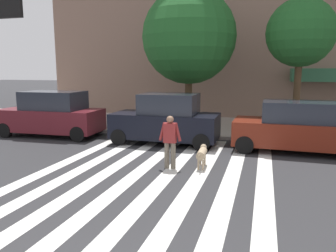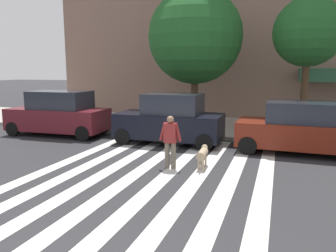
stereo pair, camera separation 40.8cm
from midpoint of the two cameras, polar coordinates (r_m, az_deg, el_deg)
The scene contains 10 objects.
ground_plane at distance 9.13m, azimuth 2.89°, elevation -9.44°, with size 160.00×160.00×0.00m, color #2B2B2D.
sidewalk_far at distance 17.37m, azimuth 10.83°, elevation -0.16°, with size 80.00×6.00×0.15m, color #A69B92.
crosswalk_stripes at distance 9.39m, azimuth -2.24°, elevation -8.86°, with size 6.75×10.72×0.01m.
parked_car_near_curb at distance 15.96m, azimuth -17.86°, elevation 2.01°, with size 4.68×2.11×2.06m.
parked_car_behind_first at distance 13.43m, azimuth 1.24°, elevation 1.04°, with size 4.34×1.97×2.06m.
parked_car_third_in_line at distance 12.86m, azimuth 23.17°, elevation -0.35°, with size 4.49×2.12×1.87m.
street_tree_nearest at distance 16.65m, azimuth 5.50°, elevation 15.23°, with size 4.63×4.63×6.79m.
street_tree_middle at distance 16.06m, azimuth 23.99°, elevation 14.66°, with size 3.02×3.02×6.01m.
pedestrian_dog_walker at distance 9.94m, azimuth 1.59°, elevation -2.30°, with size 0.71×0.26×1.64m.
dog_on_leash at distance 10.22m, azimuth 7.20°, elevation -4.82°, with size 0.30×1.14×0.65m.
Camera 2 is at (2.56, -2.58, 2.99)m, focal length 34.91 mm.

